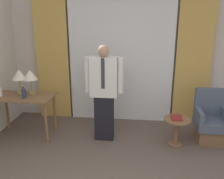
{
  "coord_description": "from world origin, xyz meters",
  "views": [
    {
      "loc": [
        0.35,
        -1.87,
        2.22
      ],
      "look_at": [
        -0.07,
        2.0,
        0.98
      ],
      "focal_mm": 40.0,
      "sensor_mm": 36.0,
      "label": 1
    }
  ],
  "objects_px": {
    "desk": "(24,103)",
    "bottle_near_edge": "(24,93)",
    "armchair": "(211,122)",
    "side_table": "(177,127)",
    "book": "(177,118)",
    "bottle_by_lamp": "(0,91)",
    "table_lamp_left": "(19,76)",
    "person": "(104,90)",
    "table_lamp_right": "(30,76)"
  },
  "relations": [
    {
      "from": "desk",
      "to": "book",
      "type": "relative_size",
      "value": 4.97
    },
    {
      "from": "table_lamp_left",
      "to": "person",
      "type": "xyz_separation_m",
      "value": [
        1.55,
        -0.12,
        -0.19
      ]
    },
    {
      "from": "person",
      "to": "bottle_by_lamp",
      "type": "bearing_deg",
      "value": -177.32
    },
    {
      "from": "bottle_near_edge",
      "to": "book",
      "type": "bearing_deg",
      "value": 0.75
    },
    {
      "from": "desk",
      "to": "side_table",
      "type": "distance_m",
      "value": 2.72
    },
    {
      "from": "desk",
      "to": "side_table",
      "type": "bearing_deg",
      "value": -1.66
    },
    {
      "from": "bottle_by_lamp",
      "to": "side_table",
      "type": "xyz_separation_m",
      "value": [
        3.09,
        -0.01,
        -0.53
      ]
    },
    {
      "from": "bottle_by_lamp",
      "to": "book",
      "type": "height_order",
      "value": "bottle_by_lamp"
    },
    {
      "from": "table_lamp_right",
      "to": "bottle_by_lamp",
      "type": "height_order",
      "value": "table_lamp_right"
    },
    {
      "from": "side_table",
      "to": "book",
      "type": "distance_m",
      "value": 0.17
    },
    {
      "from": "table_lamp_right",
      "to": "book",
      "type": "distance_m",
      "value": 2.66
    },
    {
      "from": "armchair",
      "to": "table_lamp_right",
      "type": "bearing_deg",
      "value": -179.35
    },
    {
      "from": "desk",
      "to": "bottle_by_lamp",
      "type": "relative_size",
      "value": 4.81
    },
    {
      "from": "table_lamp_right",
      "to": "desk",
      "type": "bearing_deg",
      "value": -126.44
    },
    {
      "from": "desk",
      "to": "bottle_by_lamp",
      "type": "xyz_separation_m",
      "value": [
        -0.39,
        -0.06,
        0.22
      ]
    },
    {
      "from": "table_lamp_left",
      "to": "book",
      "type": "xyz_separation_m",
      "value": [
        2.79,
        -0.21,
        -0.6
      ]
    },
    {
      "from": "bottle_near_edge",
      "to": "armchair",
      "type": "relative_size",
      "value": 0.22
    },
    {
      "from": "side_table",
      "to": "armchair",
      "type": "bearing_deg",
      "value": 22.17
    },
    {
      "from": "desk",
      "to": "bottle_near_edge",
      "type": "distance_m",
      "value": 0.24
    },
    {
      "from": "bottle_near_edge",
      "to": "bottle_by_lamp",
      "type": "height_order",
      "value": "bottle_by_lamp"
    },
    {
      "from": "bottle_near_edge",
      "to": "bottle_by_lamp",
      "type": "bearing_deg",
      "value": 175.25
    },
    {
      "from": "table_lamp_right",
      "to": "bottle_near_edge",
      "type": "relative_size",
      "value": 2.21
    },
    {
      "from": "desk",
      "to": "armchair",
      "type": "relative_size",
      "value": 1.18
    },
    {
      "from": "table_lamp_right",
      "to": "armchair",
      "type": "bearing_deg",
      "value": 0.65
    },
    {
      "from": "table_lamp_left",
      "to": "bottle_by_lamp",
      "type": "bearing_deg",
      "value": -144.37
    },
    {
      "from": "armchair",
      "to": "book",
      "type": "xyz_separation_m",
      "value": [
        -0.64,
        -0.24,
        0.17
      ]
    },
    {
      "from": "table_lamp_left",
      "to": "armchair",
      "type": "xyz_separation_m",
      "value": [
        3.43,
        0.04,
        -0.77
      ]
    },
    {
      "from": "armchair",
      "to": "side_table",
      "type": "relative_size",
      "value": 1.86
    },
    {
      "from": "bottle_near_edge",
      "to": "armchair",
      "type": "height_order",
      "value": "bottle_near_edge"
    },
    {
      "from": "table_lamp_right",
      "to": "table_lamp_left",
      "type": "bearing_deg",
      "value": 180.0
    },
    {
      "from": "table_lamp_right",
      "to": "side_table",
      "type": "height_order",
      "value": "table_lamp_right"
    },
    {
      "from": "bottle_by_lamp",
      "to": "side_table",
      "type": "relative_size",
      "value": 0.45
    },
    {
      "from": "desk",
      "to": "armchair",
      "type": "xyz_separation_m",
      "value": [
        3.32,
        0.18,
        -0.31
      ]
    },
    {
      "from": "desk",
      "to": "bottle_near_edge",
      "type": "bearing_deg",
      "value": -55.18
    },
    {
      "from": "table_lamp_right",
      "to": "book",
      "type": "xyz_separation_m",
      "value": [
        2.59,
        -0.21,
        -0.6
      ]
    },
    {
      "from": "person",
      "to": "book",
      "type": "relative_size",
      "value": 7.85
    },
    {
      "from": "desk",
      "to": "table_lamp_left",
      "type": "bearing_deg",
      "value": 126.44
    },
    {
      "from": "side_table",
      "to": "book",
      "type": "bearing_deg",
      "value": 134.29
    },
    {
      "from": "desk",
      "to": "table_lamp_right",
      "type": "bearing_deg",
      "value": 53.56
    },
    {
      "from": "table_lamp_left",
      "to": "book",
      "type": "relative_size",
      "value": 2.07
    },
    {
      "from": "desk",
      "to": "book",
      "type": "bearing_deg",
      "value": -1.43
    },
    {
      "from": "table_lamp_left",
      "to": "table_lamp_right",
      "type": "relative_size",
      "value": 1.0
    },
    {
      "from": "armchair",
      "to": "book",
      "type": "bearing_deg",
      "value": -159.0
    },
    {
      "from": "bottle_near_edge",
      "to": "side_table",
      "type": "bearing_deg",
      "value": 0.51
    },
    {
      "from": "desk",
      "to": "book",
      "type": "xyz_separation_m",
      "value": [
        2.69,
        -0.07,
        -0.14
      ]
    },
    {
      "from": "table_lamp_left",
      "to": "person",
      "type": "bearing_deg",
      "value": -4.33
    },
    {
      "from": "bottle_near_edge",
      "to": "person",
      "type": "bearing_deg",
      "value": 5.15
    },
    {
      "from": "book",
      "to": "table_lamp_right",
      "type": "bearing_deg",
      "value": 175.41
    },
    {
      "from": "bottle_near_edge",
      "to": "book",
      "type": "height_order",
      "value": "bottle_near_edge"
    },
    {
      "from": "table_lamp_left",
      "to": "person",
      "type": "relative_size",
      "value": 0.26
    }
  ]
}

